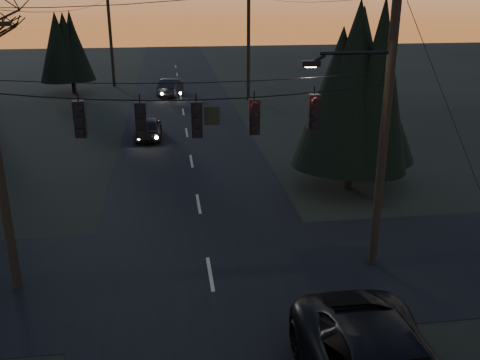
{
  "coord_description": "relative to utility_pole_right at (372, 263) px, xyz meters",
  "views": [
    {
      "loc": [
        -1.11,
        -5.28,
        8.83
      ],
      "look_at": [
        0.98,
        9.99,
        3.22
      ],
      "focal_mm": 40.0,
      "sensor_mm": 36.0,
      "label": 1
    }
  ],
  "objects": [
    {
      "name": "main_road",
      "position": [
        -5.5,
        10.0,
        0.01
      ],
      "size": [
        8.0,
        120.0,
        0.02
      ],
      "primitive_type": "cube",
      "color": "black",
      "rests_on": "ground"
    },
    {
      "name": "cross_road",
      "position": [
        -5.5,
        0.0,
        0.01
      ],
      "size": [
        60.0,
        7.0,
        0.02
      ],
      "primitive_type": "cube",
      "color": "black",
      "rests_on": "ground"
    },
    {
      "name": "utility_pole_right",
      "position": [
        0.0,
        0.0,
        0.0
      ],
      "size": [
        5.0,
        0.3,
        10.0
      ],
      "primitive_type": null,
      "color": "black",
      "rests_on": "ground"
    },
    {
      "name": "utility_pole_left",
      "position": [
        -11.5,
        0.0,
        0.0
      ],
      "size": [
        1.8,
        0.3,
        8.5
      ],
      "primitive_type": null,
      "color": "black",
      "rests_on": "ground"
    },
    {
      "name": "utility_pole_far_r",
      "position": [
        0.0,
        28.0,
        0.0
      ],
      "size": [
        1.8,
        0.3,
        8.5
      ],
      "primitive_type": null,
      "color": "black",
      "rests_on": "ground"
    },
    {
      "name": "utility_pole_far_l",
      "position": [
        -11.5,
        36.0,
        0.0
      ],
      "size": [
        0.3,
        0.3,
        8.0
      ],
      "primitive_type": null,
      "color": "black",
      "rests_on": "ground"
    },
    {
      "name": "span_signal_assembly",
      "position": [
        -5.74,
        0.0,
        5.24
      ],
      "size": [
        11.5,
        0.44,
        1.6
      ],
      "color": "black",
      "rests_on": "ground"
    },
    {
      "name": "evergreen_right",
      "position": [
        1.51,
        7.01,
        4.49
      ],
      "size": [
        4.65,
        4.65,
        7.79
      ],
      "color": "black",
      "rests_on": "ground"
    },
    {
      "name": "evergreen_dist",
      "position": [
        -14.67,
        32.84,
        3.64
      ],
      "size": [
        3.59,
        3.59,
        6.1
      ],
      "color": "black",
      "rests_on": "ground"
    },
    {
      "name": "sedan_oncoming_a",
      "position": [
        -7.87,
        17.03,
        0.67
      ],
      "size": [
        1.67,
        3.98,
        1.35
      ],
      "primitive_type": "imported",
      "rotation": [
        0.0,
        0.0,
        3.12
      ],
      "color": "black",
      "rests_on": "ground"
    },
    {
      "name": "sedan_oncoming_b",
      "position": [
        -6.3,
        30.73,
        0.71
      ],
      "size": [
        2.35,
        4.54,
        1.42
      ],
      "primitive_type": "imported",
      "rotation": [
        0.0,
        0.0,
        2.94
      ],
      "color": "black",
      "rests_on": "ground"
    }
  ]
}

